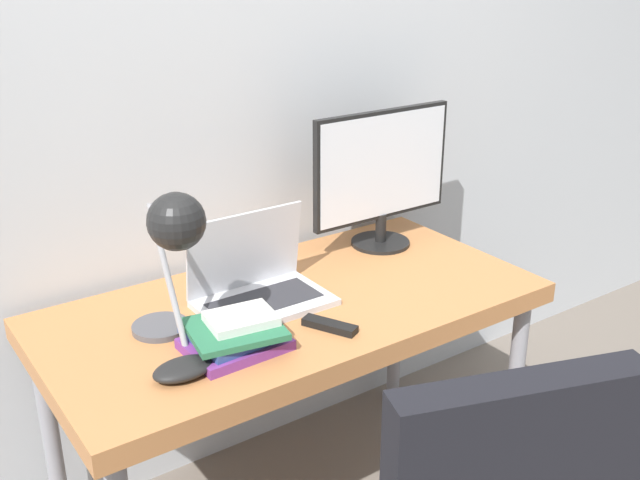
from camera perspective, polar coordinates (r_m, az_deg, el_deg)
The scene contains 9 objects.
wall_back at distance 2.30m, azimuth -8.02°, elevation 12.01°, with size 8.00×0.05×2.60m.
desk at distance 2.16m, azimuth -2.03°, elevation -6.22°, with size 1.41×0.70×0.74m.
laptop at distance 2.10m, azimuth -4.76°, elevation -3.43°, with size 0.36×0.24×0.25m.
monitor at distance 2.44m, azimuth 4.75°, elevation 5.12°, with size 0.52×0.20×0.45m.
desk_lamp at distance 1.77m, azimuth -11.06°, elevation 0.21°, with size 0.15×0.30×0.42m.
book_stack at distance 1.89m, azimuth -6.48°, elevation -7.12°, with size 0.25×0.24×0.09m.
tv_remote at distance 1.89m, azimuth -6.53°, elevation -8.06°, with size 0.10×0.14×0.02m.
media_remote at distance 1.97m, azimuth 0.74°, elevation -6.54°, with size 0.10×0.15×0.02m.
game_controller at distance 1.80m, azimuth -10.34°, elevation -9.63°, with size 0.15×0.09×0.04m.
Camera 1 is at (-1.02, -1.25, 1.69)m, focal length 42.00 mm.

